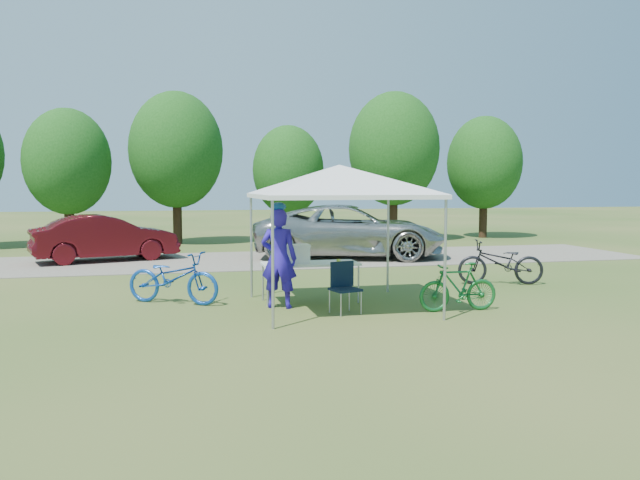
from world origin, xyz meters
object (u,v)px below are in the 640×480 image
object	(u,v)px
cyclist	(279,258)
bike_dark	(501,262)
minivan	(350,231)
sedan	(105,238)
cooler	(297,254)
bike_green	(458,287)
folding_chair	(344,283)
folding_table	(310,265)
bike_blue	(173,278)

from	to	relation	value
cyclist	bike_dark	bearing A→B (deg)	-140.45
minivan	sedan	world-z (taller)	minivan
cooler	bike_green	distance (m)	3.22
folding_chair	bike_green	bearing A→B (deg)	-24.79
bike_green	cyclist	bearing A→B (deg)	-107.28
folding_table	cooler	bearing A→B (deg)	-180.00
minivan	bike_blue	bearing A→B (deg)	156.02
folding_chair	bike_dark	size ratio (longest dim) A/B	0.47
folding_table	minivan	size ratio (longest dim) A/B	0.31
cyclist	bike_green	bearing A→B (deg)	-175.33
cooler	bike_green	size ratio (longest dim) A/B	0.34
bike_dark	folding_chair	bearing A→B (deg)	-46.72
folding_table	cooler	world-z (taller)	cooler
cyclist	folding_chair	bearing A→B (deg)	170.60
cooler	bike_dark	xyz separation A→B (m)	(5.14, 1.15, -0.46)
cyclist	minivan	world-z (taller)	cyclist
cooler	minivan	size ratio (longest dim) A/B	0.08
folding_table	bike_blue	world-z (taller)	bike_blue
cyclist	bike_dark	xyz separation A→B (m)	(5.58, 1.65, -0.43)
bike_blue	bike_green	world-z (taller)	bike_blue
bike_dark	minivan	distance (m)	6.42
minivan	folding_chair	bearing A→B (deg)	178.71
bike_dark	minivan	world-z (taller)	minivan
folding_table	bike_blue	distance (m)	2.73
folding_chair	bike_dark	bearing A→B (deg)	12.74
bike_blue	folding_chair	bearing A→B (deg)	-87.81
cyclist	bike_dark	size ratio (longest dim) A/B	0.95
sedan	folding_chair	bearing A→B (deg)	-168.22
folding_table	folding_chair	size ratio (longest dim) A/B	2.06
folding_chair	bike_blue	bearing A→B (deg)	137.69
folding_table	minivan	world-z (taller)	minivan
folding_table	sedan	world-z (taller)	sedan
bike_green	minivan	size ratio (longest dim) A/B	0.25
sedan	bike_green	bearing A→B (deg)	-160.30
bike_green	sedan	world-z (taller)	sedan
bike_blue	minivan	size ratio (longest dim) A/B	0.32
folding_table	bike_dark	distance (m)	5.00
bike_green	minivan	distance (m)	8.82
cooler	bike_blue	xyz separation A→B (m)	(-2.41, 0.40, -0.46)
bike_green	bike_dark	xyz separation A→B (m)	(2.38, 2.71, 0.07)
bike_green	bike_dark	distance (m)	3.61
bike_dark	bike_blue	bearing A→B (deg)	-68.65
cooler	minivan	world-z (taller)	minivan
folding_table	bike_dark	bearing A→B (deg)	13.34
minivan	folding_table	bearing A→B (deg)	173.56
folding_chair	minivan	world-z (taller)	minivan
minivan	bike_dark	bearing A→B (deg)	-146.64
cooler	bike_blue	world-z (taller)	cooler
folding_table	cooler	size ratio (longest dim) A/B	3.76
folding_table	bike_dark	size ratio (longest dim) A/B	0.97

